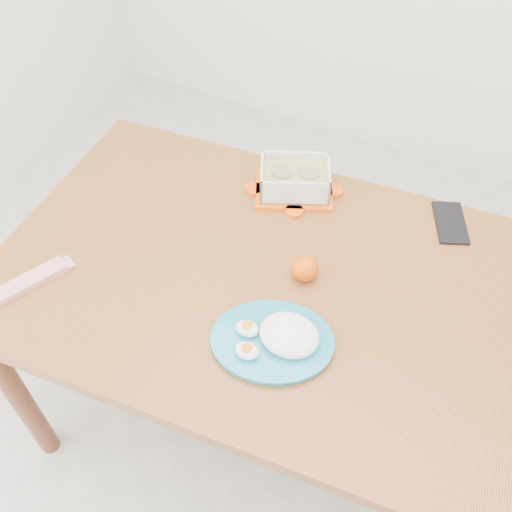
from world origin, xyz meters
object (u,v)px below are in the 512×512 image
at_px(dining_table, 256,294).
at_px(orange_fruit, 305,268).
at_px(food_container, 295,180).
at_px(smartphone, 450,223).
at_px(rice_plate, 278,338).

bearing_deg(dining_table, orange_fruit, 13.88).
xyz_separation_m(food_container, smartphone, (0.42, 0.07, -0.04)).
relative_size(rice_plate, smartphone, 2.28).
bearing_deg(dining_table, rice_plate, -55.28).
height_order(dining_table, smartphone, smartphone).
relative_size(food_container, orange_fruit, 3.97).
distance_m(dining_table, smartphone, 0.55).
height_order(food_container, rice_plate, food_container).
distance_m(dining_table, rice_plate, 0.24).
bearing_deg(food_container, dining_table, -108.13).
distance_m(food_container, orange_fruit, 0.31).
distance_m(dining_table, food_container, 0.34).
bearing_deg(smartphone, food_container, 166.60).
xyz_separation_m(dining_table, smartphone, (0.39, 0.38, 0.09)).
height_order(dining_table, food_container, food_container).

